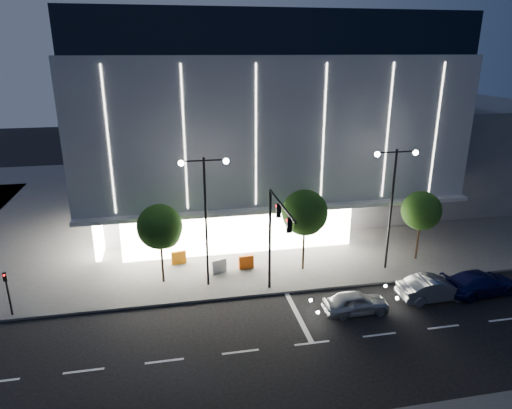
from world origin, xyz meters
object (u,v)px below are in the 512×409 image
Objects in this scene: ped_signal_far at (7,289)px; car_third at (480,283)px; traffic_mast at (275,228)px; car_lead at (356,303)px; car_second at (434,288)px; tree_mid at (305,215)px; barrier_c at (246,262)px; tree_left at (160,229)px; barrier_a at (179,258)px; tree_right at (421,213)px; barrier_d at (219,266)px; street_lamp_west at (205,204)px; street_lamp_east at (393,192)px.

car_third is at bearing -5.55° from ped_signal_far.
traffic_mast is 1.74× the size of car_lead.
car_second is (26.13, -2.99, -1.11)m from ped_signal_far.
tree_mid is 5.55m from barrier_c.
barrier_c is at bearing 12.68° from ped_signal_far.
ped_signal_far reaches higher than car_third.
barrier_c is (5.93, 0.84, -3.38)m from tree_left.
ped_signal_far is at bearing 81.88° from car_second.
car_lead reaches higher than barrier_a.
car_third is 4.73× the size of barrier_c.
traffic_mast is 1.28× the size of tree_right.
tree_right reaches higher than car_lead.
traffic_mast is at bearing -129.42° from tree_mid.
tree_right is 5.01× the size of barrier_d.
car_lead is 0.86× the size of car_second.
barrier_a is at bearing 117.33° from street_lamp_west.
street_lamp_east is at bearing -13.84° from barrier_c.
street_lamp_east is 1.90× the size of car_second.
street_lamp_east is 8.54m from car_lead.
street_lamp_west is at bearing -151.09° from barrier_c.
barrier_a is at bearing 61.99° from car_third.
tree_left is at bearing 61.00° from car_lead.
traffic_mast is 7.95m from tree_left.
street_lamp_west is 8.18× the size of barrier_d.
street_lamp_west is at bearing 146.35° from traffic_mast.
car_lead is at bearing 93.98° from car_second.
barrier_a is (-17.88, 2.57, -3.23)m from tree_right.
car_third is (3.42, 0.12, -0.02)m from car_second.
tree_left is (-6.97, 3.68, -0.99)m from traffic_mast.
traffic_mast is 1.49× the size of car_second.
tree_right is (19.00, -0.00, -0.15)m from tree_left.
car_third is 17.69m from barrier_d.
street_lamp_west is 15.71m from car_second.
street_lamp_east reaches higher than barrier_a.
traffic_mast is 1.15× the size of tree_mid.
car_lead is 3.68× the size of barrier_c.
ped_signal_far is 15.38m from barrier_c.
tree_left is 5.20× the size of barrier_d.
barrier_d is at bearing 9.04° from tree_left.
ped_signal_far reaches higher than barrier_c.
car_second is at bearing -17.86° from tree_left.
tree_right is at bearing -20.55° from car_second.
tree_left is at bearing 152.16° from traffic_mast.
tree_right is at bearing -52.27° from car_lead.
traffic_mast is at bearing -80.36° from barrier_c.
tree_right is 5.01× the size of barrier_a.
traffic_mast is at bearing -72.73° from barrier_d.
tree_mid is (10.00, 0.00, 0.30)m from tree_left.
street_lamp_east reaches higher than barrier_c.
car_lead is 9.04m from car_third.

